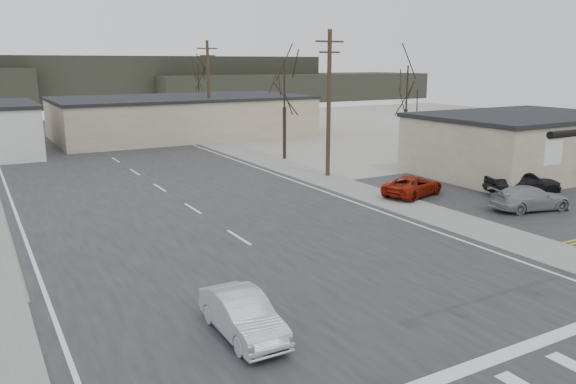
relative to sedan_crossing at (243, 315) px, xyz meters
name	(u,v)px	position (x,y,z in m)	size (l,w,h in m)	color
ground	(339,302)	(3.84, 0.61, -0.68)	(140.00, 140.00, 0.00)	#B8B7B3
main_road	(186,205)	(3.84, 15.61, -0.65)	(18.00, 110.00, 0.05)	#242426
cross_road	(339,301)	(3.84, 0.61, -0.66)	(90.00, 10.00, 0.04)	#242426
parking_lot	(557,196)	(23.84, 6.61, -0.66)	(18.00, 20.00, 0.03)	#242426
sidewalk_right	(302,172)	(14.44, 20.61, -0.65)	(3.00, 90.00, 0.06)	gray
building_right_far	(183,116)	(13.84, 44.61, 1.48)	(26.30, 14.30, 4.30)	beige
building_lot	(520,144)	(27.84, 12.61, 1.48)	(14.30, 10.30, 4.30)	beige
upole_right_a	(329,101)	(15.34, 18.61, 4.55)	(2.20, 0.30, 10.00)	#4C3723
upole_right_b	(209,89)	(15.34, 40.61, 4.55)	(2.20, 0.30, 10.00)	#4C3723
tree_right_mid	(284,86)	(16.34, 26.61, 5.25)	(3.74, 3.74, 8.33)	#2D201B
tree_right_far	(199,81)	(18.84, 52.61, 4.90)	(3.52, 3.52, 7.84)	#2D201B
tree_lot	(407,90)	(25.84, 22.61, 4.90)	(3.52, 3.52, 7.84)	#2D201B
hill_center	(115,80)	(18.84, 96.61, 3.82)	(80.00, 18.00, 9.00)	#333026
hill_right	(291,87)	(53.84, 90.61, 2.07)	(60.00, 18.00, 5.50)	#333026
sedan_crossing	(243,315)	(0.00, 0.00, 0.00)	(1.34, 3.83, 1.26)	#ADB1B8
car_far_a	(86,130)	(4.55, 49.18, 0.12)	(2.11, 5.20, 1.51)	black
car_far_b	(8,138)	(-3.14, 47.02, -0.02)	(1.44, 3.58, 1.22)	black
car_parked_red	(413,186)	(16.36, 10.96, -0.04)	(2.00, 4.34, 1.21)	maroon
car_parked_dark_a	(522,182)	(22.43, 8.05, 0.12)	(1.80, 4.48, 1.53)	black
car_parked_dark_b	(534,173)	(25.23, 9.38, 0.18)	(1.75, 5.02, 1.65)	black
car_parked_silver	(530,198)	(19.63, 5.33, 0.00)	(1.81, 4.46, 1.29)	gray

